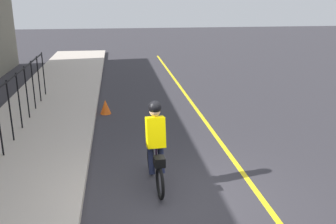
{
  "coord_description": "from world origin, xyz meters",
  "views": [
    {
      "loc": [
        -6.1,
        1.07,
        3.75
      ],
      "look_at": [
        2.59,
        -0.14,
        1.0
      ],
      "focal_mm": 39.81,
      "sensor_mm": 36.0,
      "label": 1
    }
  ],
  "objects": [
    {
      "name": "lane_line_centre",
      "position": [
        0.0,
        -1.6,
        0.0
      ],
      "size": [
        36.0,
        0.12,
        0.01
      ],
      "primitive_type": "cube",
      "color": "yellow",
      "rests_on": "ground"
    },
    {
      "name": "ground_plane",
      "position": [
        0.0,
        0.0,
        0.0
      ],
      "size": [
        80.0,
        80.0,
        0.0
      ],
      "primitive_type": "plane",
      "color": "#302F34"
    },
    {
      "name": "cyclist_lead",
      "position": [
        0.69,
        0.37,
        0.91
      ],
      "size": [
        1.71,
        0.38,
        1.83
      ],
      "rotation": [
        0.0,
        0.0,
        0.08
      ],
      "color": "black",
      "rests_on": "ground"
    },
    {
      "name": "traffic_cone_near",
      "position": [
        5.86,
        1.49,
        0.23
      ],
      "size": [
        0.36,
        0.36,
        0.47
      ],
      "primitive_type": "cone",
      "color": "#F75D15",
      "rests_on": "ground"
    }
  ]
}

